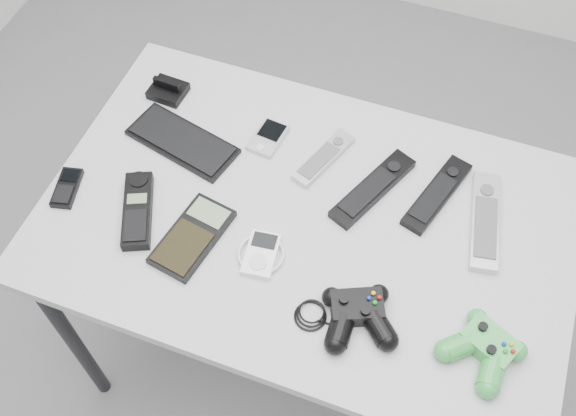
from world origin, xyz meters
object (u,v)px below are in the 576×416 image
(remote_black_b, at_px, (437,194))
(controller_green, at_px, (485,348))
(pda_keyboard, at_px, (182,141))
(remote_silver_b, at_px, (485,220))
(mobile_phone, at_px, (67,188))
(controller_black, at_px, (358,314))
(mp3_player, at_px, (261,254))
(remote_black_a, at_px, (373,188))
(calculator, at_px, (192,236))
(remote_silver_a, at_px, (324,158))
(pda, at_px, (268,138))
(desk, at_px, (308,234))
(cordless_handset, at_px, (138,210))

(remote_black_b, relative_size, controller_green, 1.48)
(pda_keyboard, distance_m, remote_silver_b, 0.69)
(mobile_phone, height_order, controller_green, controller_green)
(controller_black, bearing_deg, controller_green, -20.41)
(mp3_player, distance_m, controller_black, 0.23)
(remote_black_a, relative_size, calculator, 1.22)
(remote_silver_a, bearing_deg, mp3_player, -78.40)
(calculator, bearing_deg, remote_black_a, 47.81)
(remote_black_b, distance_m, calculator, 0.53)
(calculator, relative_size, controller_green, 1.29)
(pda_keyboard, bearing_deg, pda, 36.86)
(controller_green, bearing_deg, controller_black, -151.29)
(pda_keyboard, relative_size, mobile_phone, 2.52)
(desk, bearing_deg, pda_keyboard, 164.84)
(remote_black_b, bearing_deg, mp3_player, -121.28)
(remote_black_a, xyz_separation_m, remote_black_b, (0.13, 0.03, -0.00))
(desk, xyz_separation_m, pda, (-0.16, 0.17, 0.07))
(controller_green, bearing_deg, pda, 173.86)
(remote_silver_a, height_order, calculator, same)
(pda_keyboard, distance_m, mp3_player, 0.35)
(remote_silver_b, bearing_deg, desk, -171.46)
(remote_silver_a, xyz_separation_m, remote_black_b, (0.26, -0.01, 0.00))
(pda, distance_m, cordless_handset, 0.34)
(remote_silver_a, relative_size, remote_silver_b, 0.73)
(cordless_handset, bearing_deg, controller_green, -28.47)
(desk, distance_m, pda_keyboard, 0.35)
(remote_silver_b, distance_m, controller_black, 0.35)
(remote_silver_a, relative_size, remote_black_a, 0.75)
(desk, xyz_separation_m, remote_silver_b, (0.35, 0.11, 0.08))
(mobile_phone, relative_size, controller_black, 0.42)
(remote_silver_a, height_order, mp3_player, same)
(pda, xyz_separation_m, calculator, (-0.05, -0.30, 0.00))
(pda, xyz_separation_m, remote_silver_b, (0.51, -0.05, 0.00))
(desk, bearing_deg, remote_black_b, 31.38)
(pda_keyboard, xyz_separation_m, calculator, (0.13, -0.22, 0.00))
(remote_black_b, relative_size, calculator, 1.14)
(mp3_player, bearing_deg, desk, 56.86)
(remote_black_b, bearing_deg, remote_silver_b, 0.27)
(desk, relative_size, pda, 11.33)
(pda_keyboard, bearing_deg, mp3_player, -24.02)
(mp3_player, bearing_deg, pda_keyboard, 135.43)
(controller_black, bearing_deg, remote_silver_a, 94.09)
(mobile_phone, distance_m, calculator, 0.31)
(desk, distance_m, remote_silver_a, 0.17)
(mobile_phone, bearing_deg, desk, -1.04)
(pda, relative_size, controller_black, 0.41)
(mobile_phone, bearing_deg, cordless_handset, -14.13)
(mobile_phone, distance_m, mp3_player, 0.45)
(pda, xyz_separation_m, controller_green, (0.56, -0.34, 0.02))
(pda, height_order, cordless_handset, cordless_handset)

